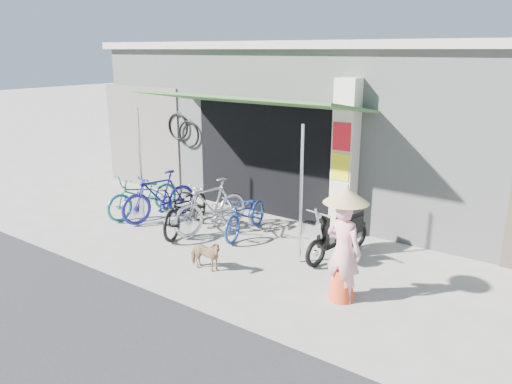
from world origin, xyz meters
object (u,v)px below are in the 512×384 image
Objects in this scene: street_dog at (205,255)px; moped at (340,233)px; bike_black at (186,208)px; bike_teal at (143,195)px; nun at (344,245)px; bike_silver at (211,206)px; bike_blue at (159,196)px; bike_navy at (246,214)px.

moped reaches higher than street_dog.
bike_black is 2.94× the size of street_dog.
bike_teal is 5.31m from nun.
nun is (2.25, 0.42, 0.57)m from street_dog.
street_dog is at bearing -119.74° from moped.
nun is (3.37, -1.03, 0.31)m from bike_silver.
nun is at bearing -51.65° from moped.
bike_navy is (2.02, 0.37, -0.10)m from bike_blue.
nun reaches higher than moped.
bike_silver is at bearing 16.34° from bike_black.
bike_navy is at bearing -166.86° from moped.
bike_teal is at bearing -3.84° from nun.
bike_navy is 3.01m from nun.
bike_navy is at bearing 25.08° from bike_blue.
bike_black is at bearing -158.21° from moped.
moped is 0.99× the size of nun.
bike_navy is (0.68, 0.25, -0.11)m from bike_silver.
bike_silver is 1.09× the size of bike_navy.
bike_silver reaches higher than bike_black.
bike_teal is 4.50m from moped.
bike_blue is 2.82m from street_dog.
bike_teal is 1.06× the size of moped.
bike_silver is at bearing -170.00° from bike_navy.
bike_navy is at bearing 7.69° from bike_black.
bike_navy is 0.96× the size of nun.
bike_teal is 3.26m from street_dog.
nun is (0.75, -1.38, 0.40)m from moped.
bike_silver is at bearing 19.89° from bike_blue.
bike_black is (1.44, -0.16, 0.02)m from bike_teal.
moped is (3.03, 0.63, -0.05)m from bike_black.
bike_teal is at bearing 155.22° from bike_black.
bike_teal reaches higher than bike_navy.
bike_blue is 1.03× the size of moped.
bike_blue is at bearing 52.22° from street_dog.
bike_blue reaches higher than bike_black.
nun is at bearing -88.69° from street_dog.
bike_navy is 1.95m from moped.
bike_black is at bearing 0.38° from bike_teal.
bike_silver is at bearing 28.32° from street_dog.
bike_navy is (1.08, 0.53, -0.06)m from bike_black.
nun reaches higher than bike_black.
bike_blue is 1.03× the size of nun.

